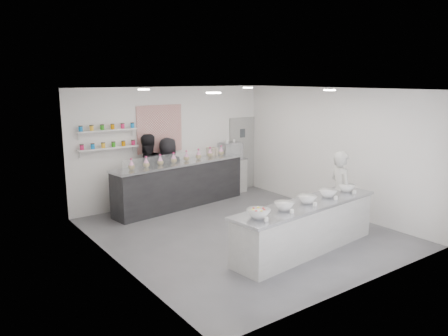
# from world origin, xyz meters

# --- Properties ---
(floor) EXTENTS (6.00, 6.00, 0.00)m
(floor) POSITION_xyz_m (0.00, 0.00, 0.00)
(floor) COLOR #515156
(floor) RESTS_ON ground
(ceiling) EXTENTS (6.00, 6.00, 0.00)m
(ceiling) POSITION_xyz_m (0.00, 0.00, 3.00)
(ceiling) COLOR white
(ceiling) RESTS_ON floor
(back_wall) EXTENTS (5.50, 0.00, 5.50)m
(back_wall) POSITION_xyz_m (0.00, 3.00, 1.50)
(back_wall) COLOR white
(back_wall) RESTS_ON floor
(left_wall) EXTENTS (0.00, 6.00, 6.00)m
(left_wall) POSITION_xyz_m (-2.75, 0.00, 1.50)
(left_wall) COLOR white
(left_wall) RESTS_ON floor
(right_wall) EXTENTS (0.00, 6.00, 6.00)m
(right_wall) POSITION_xyz_m (2.75, 0.00, 1.50)
(right_wall) COLOR white
(right_wall) RESTS_ON floor
(back_door) EXTENTS (0.88, 0.04, 2.10)m
(back_door) POSITION_xyz_m (2.30, 2.97, 1.05)
(back_door) COLOR gray
(back_door) RESTS_ON floor
(pattern_panel) EXTENTS (1.25, 0.03, 1.20)m
(pattern_panel) POSITION_xyz_m (-0.35, 2.98, 1.95)
(pattern_panel) COLOR #A33531
(pattern_panel) RESTS_ON back_wall
(jar_shelf_lower) EXTENTS (1.45, 0.22, 0.04)m
(jar_shelf_lower) POSITION_xyz_m (-1.75, 2.90, 1.60)
(jar_shelf_lower) COLOR silver
(jar_shelf_lower) RESTS_ON back_wall
(jar_shelf_upper) EXTENTS (1.45, 0.22, 0.04)m
(jar_shelf_upper) POSITION_xyz_m (-1.75, 2.90, 2.02)
(jar_shelf_upper) COLOR silver
(jar_shelf_upper) RESTS_ON back_wall
(preserve_jars) EXTENTS (1.45, 0.10, 0.56)m
(preserve_jars) POSITION_xyz_m (-1.75, 2.88, 1.88)
(preserve_jars) COLOR #D11E59
(preserve_jars) RESTS_ON jar_shelf_lower
(downlight_0) EXTENTS (0.24, 0.24, 0.02)m
(downlight_0) POSITION_xyz_m (-1.40, -1.00, 2.98)
(downlight_0) COLOR white
(downlight_0) RESTS_ON ceiling
(downlight_1) EXTENTS (0.24, 0.24, 0.02)m
(downlight_1) POSITION_xyz_m (1.40, -1.00, 2.98)
(downlight_1) COLOR white
(downlight_1) RESTS_ON ceiling
(downlight_2) EXTENTS (0.24, 0.24, 0.02)m
(downlight_2) POSITION_xyz_m (-1.40, 1.60, 2.98)
(downlight_2) COLOR white
(downlight_2) RESTS_ON ceiling
(downlight_3) EXTENTS (0.24, 0.24, 0.02)m
(downlight_3) POSITION_xyz_m (1.40, 1.60, 2.98)
(downlight_3) COLOR white
(downlight_3) RESTS_ON ceiling
(prep_counter) EXTENTS (3.47, 1.12, 0.93)m
(prep_counter) POSITION_xyz_m (0.37, -1.48, 0.46)
(prep_counter) COLOR silver
(prep_counter) RESTS_ON floor
(back_bar) EXTENTS (3.76, 1.16, 1.15)m
(back_bar) POSITION_xyz_m (-0.09, 2.42, 0.57)
(back_bar) COLOR black
(back_bar) RESTS_ON floor
(sneeze_guard) EXTENTS (3.62, 0.49, 0.31)m
(sneeze_guard) POSITION_xyz_m (-0.04, 2.10, 1.30)
(sneeze_guard) COLOR white
(sneeze_guard) RESTS_ON back_bar
(espresso_ledge) EXTENTS (1.32, 0.42, 0.98)m
(espresso_ledge) POSITION_xyz_m (1.55, 2.78, 0.49)
(espresso_ledge) COLOR silver
(espresso_ledge) RESTS_ON floor
(espresso_machine) EXTENTS (0.60, 0.41, 0.46)m
(espresso_machine) POSITION_xyz_m (1.74, 2.78, 1.21)
(espresso_machine) COLOR #93969E
(espresso_machine) RESTS_ON espresso_ledge
(cup_stacks) EXTENTS (0.27, 0.24, 0.37)m
(cup_stacks) POSITION_xyz_m (1.17, 2.78, 1.16)
(cup_stacks) COLOR tan
(cup_stacks) RESTS_ON espresso_ledge
(prep_bowls) EXTENTS (2.99, 0.76, 0.14)m
(prep_bowls) POSITION_xyz_m (0.37, -1.48, 1.00)
(prep_bowls) COLOR white
(prep_bowls) RESTS_ON prep_counter
(label_cards) EXTENTS (2.66, 0.04, 0.07)m
(label_cards) POSITION_xyz_m (0.32, -1.97, 0.96)
(label_cards) COLOR white
(label_cards) RESTS_ON prep_counter
(cookie_bags) EXTENTS (2.94, 0.54, 0.27)m
(cookie_bags) POSITION_xyz_m (-0.09, 2.42, 1.28)
(cookie_bags) COLOR #FF89CC
(cookie_bags) RESTS_ON back_bar
(woman_prep) EXTENTS (0.59, 0.73, 1.74)m
(woman_prep) POSITION_xyz_m (1.70, -1.17, 0.87)
(woman_prep) COLOR #B9B8B2
(woman_prep) RESTS_ON floor
(staff_left) EXTENTS (0.96, 0.76, 1.89)m
(staff_left) POSITION_xyz_m (-0.89, 2.67, 0.94)
(staff_left) COLOR black
(staff_left) RESTS_ON floor
(staff_right) EXTENTS (0.97, 0.74, 1.76)m
(staff_right) POSITION_xyz_m (-0.29, 2.67, 0.88)
(staff_right) COLOR black
(staff_right) RESTS_ON floor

